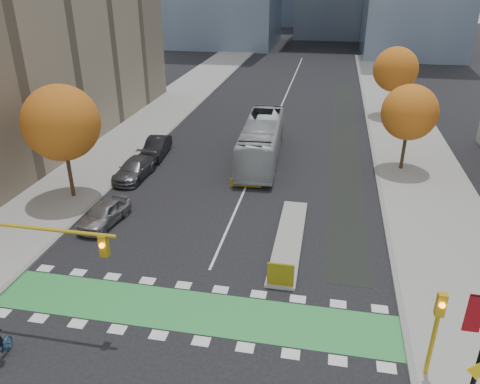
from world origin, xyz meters
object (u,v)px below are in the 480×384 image
at_px(traffic_signal_east, 437,323).
at_px(bus, 261,141).
at_px(parked_car_c, 135,169).
at_px(tree_east_far, 396,70).
at_px(parked_car_b, 157,147).
at_px(hazard_board, 280,275).
at_px(tree_east_near, 410,113).
at_px(tree_west, 61,123).
at_px(parked_car_a, 104,213).
at_px(traffic_signal_west, 1,245).

xyz_separation_m(traffic_signal_east, bus, (-10.21, 22.49, -0.97)).
relative_size(bus, parked_car_c, 2.46).
xyz_separation_m(tree_east_far, parked_car_b, (-21.50, -16.74, -4.44)).
xyz_separation_m(hazard_board, tree_east_near, (8.00, 17.80, 4.06)).
bearing_deg(tree_east_near, tree_west, -157.38).
distance_m(hazard_board, traffic_signal_east, 8.26).
height_order(bus, parked_car_c, bus).
bearing_deg(parked_car_b, tree_east_near, -2.97).
relative_size(bus, parked_car_b, 2.62).
relative_size(tree_west, tree_east_near, 1.16).
height_order(tree_east_near, parked_car_c, tree_east_near).
bearing_deg(tree_east_far, tree_east_near, -91.79).
bearing_deg(bus, traffic_signal_east, -68.19).
xyz_separation_m(parked_car_a, parked_car_b, (-1.02, 12.46, 0.05)).
relative_size(tree_west, tree_east_far, 1.08).
distance_m(traffic_signal_east, parked_car_b, 29.29).
height_order(tree_east_near, tree_east_far, tree_east_far).
distance_m(traffic_signal_west, parked_car_c, 17.12).
xyz_separation_m(tree_east_far, parked_car_c, (-21.50, -21.74, -4.49)).
xyz_separation_m(parked_car_a, parked_car_c, (-1.02, 7.46, -0.00)).
bearing_deg(parked_car_b, tree_east_far, 32.91).
bearing_deg(bus, tree_east_near, -2.54).
height_order(traffic_signal_west, bus, traffic_signal_west).
distance_m(traffic_signal_west, bus, 24.06).
relative_size(traffic_signal_east, parked_car_b, 0.85).
bearing_deg(bus, hazard_board, -80.81).
xyz_separation_m(traffic_signal_east, parked_car_a, (-18.48, 9.31, -1.99)).
relative_size(tree_west, bus, 0.65).
relative_size(tree_east_far, parked_car_b, 1.58).
bearing_deg(parked_car_a, traffic_signal_west, -82.17).
distance_m(tree_east_far, traffic_signal_east, 38.64).
xyz_separation_m(traffic_signal_west, parked_car_c, (-1.07, 16.77, -3.29)).
bearing_deg(tree_west, tree_east_far, 46.70).
height_order(tree_west, parked_car_c, tree_west).
height_order(tree_east_near, traffic_signal_east, tree_east_near).
height_order(hazard_board, parked_car_b, parked_car_b).
height_order(hazard_board, tree_west, tree_west).
relative_size(tree_east_far, bus, 0.60).
bearing_deg(hazard_board, parked_car_b, 127.31).
bearing_deg(tree_east_near, tree_east_far, 88.21).
relative_size(traffic_signal_east, parked_car_c, 0.80).
height_order(tree_west, tree_east_near, tree_west).
bearing_deg(parked_car_a, tree_west, 149.01).
distance_m(hazard_board, tree_east_near, 19.93).
xyz_separation_m(hazard_board, traffic_signal_east, (6.50, -4.71, 1.93)).
bearing_deg(parked_car_a, traffic_signal_east, -19.20).
height_order(tree_east_far, traffic_signal_west, tree_east_far).
bearing_deg(parked_car_b, traffic_signal_west, -92.18).
distance_m(traffic_signal_west, traffic_signal_east, 18.48).
xyz_separation_m(tree_west, bus, (12.29, 9.99, -3.85)).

